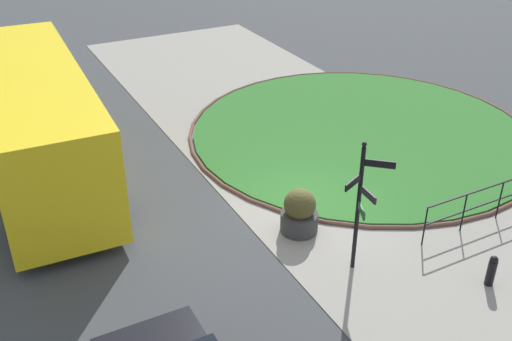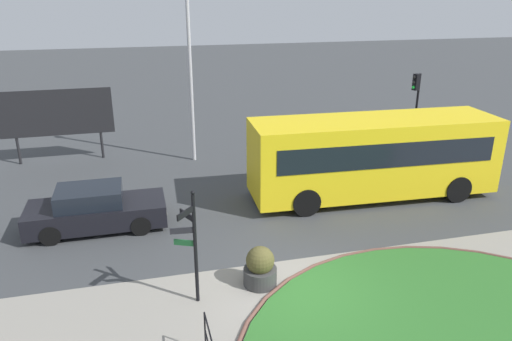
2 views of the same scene
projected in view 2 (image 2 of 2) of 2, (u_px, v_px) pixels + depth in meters
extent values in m
plane|color=#3D3F42|center=(296.00, 294.00, 12.59)|extent=(120.00, 120.00, 0.00)
cylinder|color=black|center=(196.00, 250.00, 11.78)|extent=(0.09, 0.09, 2.93)
sphere|color=black|center=(193.00, 193.00, 11.25)|extent=(0.10, 0.10, 0.10)
cube|color=black|center=(185.00, 213.00, 11.10)|extent=(0.42, 0.47, 0.15)
cube|color=black|center=(187.00, 215.00, 11.74)|extent=(0.28, 0.54, 0.15)
cube|color=black|center=(181.00, 231.00, 11.54)|extent=(0.54, 0.09, 0.15)
cube|color=#195128|center=(184.00, 243.00, 11.76)|extent=(0.46, 0.23, 0.15)
cylinder|color=black|center=(205.00, 332.00, 10.39)|extent=(0.04, 0.04, 1.02)
cube|color=yellow|center=(373.00, 155.00, 17.99)|extent=(9.19, 2.86, 2.73)
cube|color=black|center=(360.00, 136.00, 19.01)|extent=(7.99, 0.36, 0.88)
cube|color=black|center=(390.00, 156.00, 16.71)|extent=(7.99, 0.36, 0.88)
cube|color=black|center=(483.00, 144.00, 18.82)|extent=(0.11, 2.03, 1.10)
cube|color=black|center=(487.00, 119.00, 18.47)|extent=(0.08, 1.36, 0.28)
cylinder|color=black|center=(425.00, 168.00, 20.00)|extent=(1.01, 0.34, 1.00)
cylinder|color=black|center=(457.00, 189.00, 17.90)|extent=(1.01, 0.34, 1.00)
cylinder|color=black|center=(289.00, 178.00, 18.88)|extent=(1.01, 0.34, 1.00)
cylinder|color=black|center=(306.00, 202.00, 16.79)|extent=(1.01, 0.34, 1.00)
cube|color=black|center=(97.00, 213.00, 15.86)|extent=(4.38, 1.77, 0.71)
cube|color=black|center=(89.00, 196.00, 15.60)|extent=(2.06, 1.55, 0.56)
cube|color=#EAEACC|center=(164.00, 199.00, 16.83)|extent=(0.02, 0.20, 0.12)
cube|color=#EAEACC|center=(166.00, 212.00, 15.87)|extent=(0.02, 0.20, 0.12)
cylinder|color=black|center=(140.00, 205.00, 16.97)|extent=(0.64, 0.22, 0.64)
cylinder|color=black|center=(141.00, 225.00, 15.52)|extent=(0.64, 0.22, 0.64)
cylinder|color=black|center=(57.00, 213.00, 16.36)|extent=(0.64, 0.22, 0.64)
cylinder|color=black|center=(50.00, 235.00, 14.90)|extent=(0.64, 0.22, 0.64)
cylinder|color=black|center=(416.00, 111.00, 23.82)|extent=(0.11, 0.11, 3.63)
cube|color=black|center=(416.00, 82.00, 23.23)|extent=(0.32, 0.32, 0.78)
sphere|color=black|center=(415.00, 77.00, 23.07)|extent=(0.16, 0.16, 0.16)
sphere|color=black|center=(414.00, 82.00, 23.16)|extent=(0.16, 0.16, 0.16)
sphere|color=green|center=(413.00, 87.00, 23.24)|extent=(0.16, 0.16, 0.16)
cylinder|color=#B7B7BC|center=(191.00, 79.00, 21.19)|extent=(0.16, 0.16, 7.44)
cylinder|color=black|center=(17.00, 140.00, 21.55)|extent=(0.12, 0.12, 2.27)
cylinder|color=black|center=(101.00, 134.00, 22.39)|extent=(0.12, 0.12, 2.27)
cube|color=silver|center=(56.00, 112.00, 21.57)|extent=(4.77, 0.15, 1.97)
cube|color=black|center=(56.00, 113.00, 21.51)|extent=(4.87, 0.06, 2.07)
cylinder|color=#383838|center=(260.00, 277.00, 12.89)|extent=(0.89, 0.89, 0.50)
sphere|color=#4C4723|center=(260.00, 260.00, 12.72)|extent=(0.75, 0.75, 0.75)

